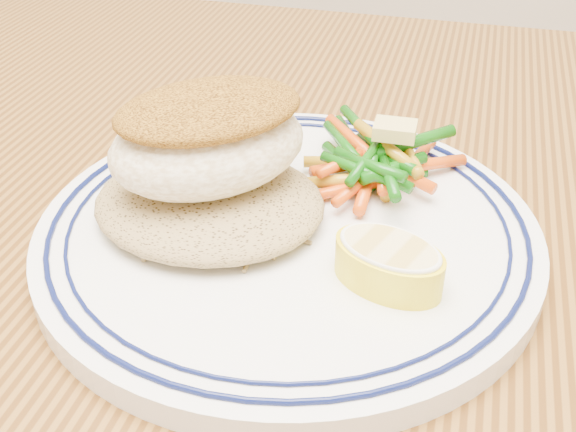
{
  "coord_description": "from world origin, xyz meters",
  "views": [
    {
      "loc": [
        0.08,
        -0.28,
        0.99
      ],
      "look_at": [
        -0.01,
        0.04,
        0.77
      ],
      "focal_mm": 45.0,
      "sensor_mm": 36.0,
      "label": 1
    }
  ],
  "objects_px": {
    "fish_fillet": "(208,137)",
    "rice_pilaf": "(209,198)",
    "lemon_wedge": "(389,262)",
    "dining_table": "(282,413)",
    "vegetable_pile": "(375,161)",
    "plate": "(288,231)"
  },
  "relations": [
    {
      "from": "fish_fillet",
      "to": "rice_pilaf",
      "type": "bearing_deg",
      "value": -81.52
    },
    {
      "from": "fish_fillet",
      "to": "lemon_wedge",
      "type": "relative_size",
      "value": 1.97
    },
    {
      "from": "dining_table",
      "to": "lemon_wedge",
      "type": "relative_size",
      "value": 21.89
    },
    {
      "from": "rice_pilaf",
      "to": "vegetable_pile",
      "type": "relative_size",
      "value": 1.27
    },
    {
      "from": "fish_fillet",
      "to": "vegetable_pile",
      "type": "relative_size",
      "value": 1.32
    },
    {
      "from": "dining_table",
      "to": "fish_fillet",
      "type": "bearing_deg",
      "value": 141.6
    },
    {
      "from": "rice_pilaf",
      "to": "vegetable_pile",
      "type": "xyz_separation_m",
      "value": [
        0.08,
        0.06,
        0.0
      ]
    },
    {
      "from": "dining_table",
      "to": "plate",
      "type": "height_order",
      "value": "plate"
    },
    {
      "from": "plate",
      "to": "fish_fillet",
      "type": "relative_size",
      "value": 2.08
    },
    {
      "from": "dining_table",
      "to": "vegetable_pile",
      "type": "distance_m",
      "value": 0.16
    },
    {
      "from": "rice_pilaf",
      "to": "fish_fillet",
      "type": "height_order",
      "value": "fish_fillet"
    },
    {
      "from": "dining_table",
      "to": "vegetable_pile",
      "type": "relative_size",
      "value": 14.68
    },
    {
      "from": "lemon_wedge",
      "to": "dining_table",
      "type": "bearing_deg",
      "value": -178.91
    },
    {
      "from": "vegetable_pile",
      "to": "lemon_wedge",
      "type": "distance_m",
      "value": 0.1
    },
    {
      "from": "plate",
      "to": "lemon_wedge",
      "type": "xyz_separation_m",
      "value": [
        0.06,
        -0.04,
        0.02
      ]
    },
    {
      "from": "dining_table",
      "to": "rice_pilaf",
      "type": "distance_m",
      "value": 0.14
    },
    {
      "from": "fish_fillet",
      "to": "lemon_wedge",
      "type": "bearing_deg",
      "value": -20.71
    },
    {
      "from": "plate",
      "to": "vegetable_pile",
      "type": "distance_m",
      "value": 0.07
    },
    {
      "from": "plate",
      "to": "fish_fillet",
      "type": "height_order",
      "value": "fish_fillet"
    },
    {
      "from": "lemon_wedge",
      "to": "rice_pilaf",
      "type": "bearing_deg",
      "value": 162.92
    },
    {
      "from": "plate",
      "to": "rice_pilaf",
      "type": "relative_size",
      "value": 2.15
    },
    {
      "from": "fish_fillet",
      "to": "vegetable_pile",
      "type": "distance_m",
      "value": 0.11
    }
  ]
}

